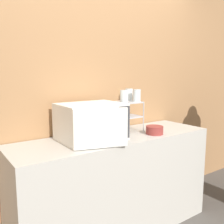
% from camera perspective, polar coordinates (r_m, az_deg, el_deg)
% --- Properties ---
extents(wall_back, '(8.00, 0.06, 2.60)m').
position_cam_1_polar(wall_back, '(2.47, -3.60, 4.56)').
color(wall_back, '#9E7047').
rests_on(wall_back, ground_plane).
extents(counter, '(1.89, 0.58, 0.92)m').
position_cam_1_polar(counter, '(2.42, 0.82, -16.16)').
color(counter, '#B7B2A8').
rests_on(counter, ground_plane).
extents(microwave, '(0.54, 0.55, 0.31)m').
position_cam_1_polar(microwave, '(2.11, -4.71, -2.27)').
color(microwave, silver).
rests_on(microwave, counter).
extents(dish_rack, '(0.27, 0.24, 0.29)m').
position_cam_1_polar(dish_rack, '(2.42, 3.20, 0.50)').
color(dish_rack, '#B2B2B7').
rests_on(dish_rack, counter).
extents(glass_front_left, '(0.07, 0.07, 0.12)m').
position_cam_1_polar(glass_front_left, '(2.30, 2.78, 3.59)').
color(glass_front_left, silver).
rests_on(glass_front_left, dish_rack).
extents(glass_back_right, '(0.07, 0.07, 0.12)m').
position_cam_1_polar(glass_back_right, '(2.52, 3.89, 4.01)').
color(glass_back_right, silver).
rests_on(glass_back_right, dish_rack).
extents(glass_front_right, '(0.07, 0.07, 0.12)m').
position_cam_1_polar(glass_front_right, '(2.41, 5.67, 3.78)').
color(glass_front_right, silver).
rests_on(glass_front_right, dish_rack).
extents(bowl, '(0.16, 0.16, 0.08)m').
position_cam_1_polar(bowl, '(2.36, 9.70, -4.12)').
color(bowl, maroon).
rests_on(bowl, counter).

